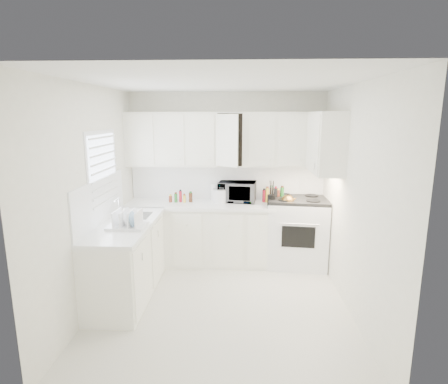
# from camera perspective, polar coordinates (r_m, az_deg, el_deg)

# --- Properties ---
(floor) EXTENTS (3.20, 3.20, 0.00)m
(floor) POSITION_cam_1_polar(r_m,az_deg,el_deg) (4.64, -0.40, -17.15)
(floor) COLOR silver
(floor) RESTS_ON ground
(ceiling) EXTENTS (3.20, 3.20, 0.00)m
(ceiling) POSITION_cam_1_polar(r_m,az_deg,el_deg) (4.07, -0.46, 16.81)
(ceiling) COLOR white
(ceiling) RESTS_ON ground
(wall_back) EXTENTS (3.00, 0.00, 3.00)m
(wall_back) POSITION_cam_1_polar(r_m,az_deg,el_deg) (5.73, 0.40, 2.34)
(wall_back) COLOR white
(wall_back) RESTS_ON ground
(wall_front) EXTENTS (3.00, 0.00, 3.00)m
(wall_front) POSITION_cam_1_polar(r_m,az_deg,el_deg) (2.64, -2.26, -9.26)
(wall_front) COLOR white
(wall_front) RESTS_ON ground
(wall_left) EXTENTS (0.00, 3.20, 3.20)m
(wall_left) POSITION_cam_1_polar(r_m,az_deg,el_deg) (4.50, -19.89, -1.04)
(wall_left) COLOR white
(wall_left) RESTS_ON ground
(wall_right) EXTENTS (0.00, 3.20, 3.20)m
(wall_right) POSITION_cam_1_polar(r_m,az_deg,el_deg) (4.35, 19.70, -1.43)
(wall_right) COLOR white
(wall_right) RESTS_ON ground
(window_blinds) EXTENTS (0.06, 0.96, 1.06)m
(window_blinds) POSITION_cam_1_polar(r_m,az_deg,el_deg) (4.77, -18.30, 2.83)
(window_blinds) COLOR white
(window_blinds) RESTS_ON wall_left
(lower_cabinets_back) EXTENTS (2.22, 0.60, 0.90)m
(lower_cabinets_back) POSITION_cam_1_polar(r_m,az_deg,el_deg) (5.68, -3.69, -6.64)
(lower_cabinets_back) COLOR white
(lower_cabinets_back) RESTS_ON floor
(lower_cabinets_left) EXTENTS (0.60, 1.60, 0.90)m
(lower_cabinets_left) POSITION_cam_1_polar(r_m,az_deg,el_deg) (4.83, -14.91, -10.44)
(lower_cabinets_left) COLOR white
(lower_cabinets_left) RESTS_ON floor
(countertop_back) EXTENTS (2.24, 0.64, 0.05)m
(countertop_back) POSITION_cam_1_polar(r_m,az_deg,el_deg) (5.53, -3.77, -2.00)
(countertop_back) COLOR white
(countertop_back) RESTS_ON lower_cabinets_back
(countertop_left) EXTENTS (0.64, 1.62, 0.05)m
(countertop_left) POSITION_cam_1_polar(r_m,az_deg,el_deg) (4.67, -15.10, -5.04)
(countertop_left) COLOR white
(countertop_left) RESTS_ON lower_cabinets_left
(backsplash_back) EXTENTS (2.98, 0.02, 0.55)m
(backsplash_back) POSITION_cam_1_polar(r_m,az_deg,el_deg) (5.74, 0.40, 1.58)
(backsplash_back) COLOR white
(backsplash_back) RESTS_ON wall_back
(backsplash_left) EXTENTS (0.02, 1.60, 0.55)m
(backsplash_left) POSITION_cam_1_polar(r_m,az_deg,el_deg) (4.69, -18.79, -1.39)
(backsplash_left) COLOR white
(backsplash_left) RESTS_ON wall_left
(upper_cabinets_back) EXTENTS (3.00, 0.33, 0.80)m
(upper_cabinets_back) POSITION_cam_1_polar(r_m,az_deg,el_deg) (5.54, 0.34, 4.10)
(upper_cabinets_back) COLOR white
(upper_cabinets_back) RESTS_ON wall_back
(upper_cabinets_right) EXTENTS (0.33, 0.90, 0.80)m
(upper_cabinets_right) POSITION_cam_1_polar(r_m,az_deg,el_deg) (5.05, 15.39, 2.92)
(upper_cabinets_right) COLOR white
(upper_cabinets_right) RESTS_ON wall_right
(sink) EXTENTS (0.42, 0.38, 0.30)m
(sink) POSITION_cam_1_polar(r_m,az_deg,el_deg) (4.95, -13.98, -2.27)
(sink) COLOR gray
(sink) RESTS_ON countertop_left
(stove) EXTENTS (0.94, 0.80, 1.34)m
(stove) POSITION_cam_1_polar(r_m,az_deg,el_deg) (5.64, 11.43, -4.67)
(stove) COLOR white
(stove) RESTS_ON floor
(tea_kettle) EXTENTS (0.29, 0.27, 0.22)m
(tea_kettle) POSITION_cam_1_polar(r_m,az_deg,el_deg) (5.36, 9.95, -1.26)
(tea_kettle) COLOR olive
(tea_kettle) RESTS_ON stove
(frying_pan) EXTENTS (0.25, 0.42, 0.04)m
(frying_pan) POSITION_cam_1_polar(r_m,az_deg,el_deg) (5.74, 13.09, -1.38)
(frying_pan) COLOR black
(frying_pan) RESTS_ON stove
(microwave) EXTENTS (0.59, 0.38, 0.38)m
(microwave) POSITION_cam_1_polar(r_m,az_deg,el_deg) (5.60, 2.09, 0.43)
(microwave) COLOR gray
(microwave) RESTS_ON countertop_back
(rice_cooker) EXTENTS (0.25, 0.25, 0.24)m
(rice_cooker) POSITION_cam_1_polar(r_m,az_deg,el_deg) (5.55, -0.59, -0.41)
(rice_cooker) COLOR white
(rice_cooker) RESTS_ON countertop_back
(paper_towel) EXTENTS (0.12, 0.12, 0.27)m
(paper_towel) POSITION_cam_1_polar(r_m,az_deg,el_deg) (5.65, -1.47, -0.03)
(paper_towel) COLOR white
(paper_towel) RESTS_ON countertop_back
(utensil_crock) EXTENTS (0.15, 0.15, 0.38)m
(utensil_crock) POSITION_cam_1_polar(r_m,az_deg,el_deg) (5.38, 7.44, -0.11)
(utensil_crock) COLOR black
(utensil_crock) RESTS_ON countertop_back
(dish_rack) EXTENTS (0.45, 0.34, 0.24)m
(dish_rack) POSITION_cam_1_polar(r_m,az_deg,el_deg) (4.45, -14.95, -3.91)
(dish_rack) COLOR white
(dish_rack) RESTS_ON countertop_left
(spice_left_0) EXTENTS (0.06, 0.06, 0.13)m
(spice_left_0) POSITION_cam_1_polar(r_m,az_deg,el_deg) (5.71, -8.23, -0.74)
(spice_left_0) COLOR brown
(spice_left_0) RESTS_ON countertop_back
(spice_left_1) EXTENTS (0.06, 0.06, 0.13)m
(spice_left_1) POSITION_cam_1_polar(r_m,az_deg,el_deg) (5.61, -7.65, -0.95)
(spice_left_1) COLOR #267429
(spice_left_1) RESTS_ON countertop_back
(spice_left_2) EXTENTS (0.06, 0.06, 0.13)m
(spice_left_2) POSITION_cam_1_polar(r_m,az_deg,el_deg) (5.68, -6.75, -0.76)
(spice_left_2) COLOR red
(spice_left_2) RESTS_ON countertop_back
(spice_left_3) EXTENTS (0.06, 0.06, 0.13)m
(spice_left_3) POSITION_cam_1_polar(r_m,az_deg,el_deg) (5.58, -6.13, -0.97)
(spice_left_3) COLOR yellow
(spice_left_3) RESTS_ON countertop_back
(spice_left_4) EXTENTS (0.06, 0.06, 0.13)m
(spice_left_4) POSITION_cam_1_polar(r_m,az_deg,el_deg) (5.66, -5.25, -0.78)
(spice_left_4) COLOR #4E2A16
(spice_left_4) RESTS_ON countertop_back
(sauce_right_0) EXTENTS (0.06, 0.06, 0.19)m
(sauce_right_0) POSITION_cam_1_polar(r_m,az_deg,el_deg) (5.65, 6.23, -0.50)
(sauce_right_0) COLOR red
(sauce_right_0) RESTS_ON countertop_back
(sauce_right_1) EXTENTS (0.06, 0.06, 0.19)m
(sauce_right_1) POSITION_cam_1_polar(r_m,az_deg,el_deg) (5.60, 6.83, -0.64)
(sauce_right_1) COLOR yellow
(sauce_right_1) RESTS_ON countertop_back
(sauce_right_2) EXTENTS (0.06, 0.06, 0.19)m
(sauce_right_2) POSITION_cam_1_polar(r_m,az_deg,el_deg) (5.66, 7.34, -0.51)
(sauce_right_2) COLOR #4E2A16
(sauce_right_2) RESTS_ON countertop_back
(sauce_right_3) EXTENTS (0.06, 0.06, 0.19)m
(sauce_right_3) POSITION_cam_1_polar(r_m,az_deg,el_deg) (5.61, 7.95, -0.65)
(sauce_right_3) COLOR black
(sauce_right_3) RESTS_ON countertop_back
(sauce_right_4) EXTENTS (0.06, 0.06, 0.19)m
(sauce_right_4) POSITION_cam_1_polar(r_m,az_deg,el_deg) (5.67, 8.45, -0.52)
(sauce_right_4) COLOR brown
(sauce_right_4) RESTS_ON countertop_back
(sauce_right_5) EXTENTS (0.06, 0.06, 0.19)m
(sauce_right_5) POSITION_cam_1_polar(r_m,az_deg,el_deg) (5.62, 9.07, -0.66)
(sauce_right_5) COLOR #267429
(sauce_right_5) RESTS_ON countertop_back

